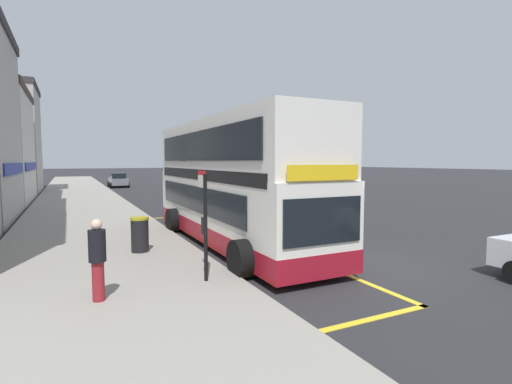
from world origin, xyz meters
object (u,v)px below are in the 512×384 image
object	(u,v)px
bus_stop_sign	(204,216)
pedestrian_waiting_near_sign	(97,257)
double_decker_bus	(231,187)
litter_bin	(140,234)
parked_car_grey_kerbside	(215,184)
parked_car_grey_far	(118,180)
parked_car_grey_across	(221,190)

from	to	relation	value
bus_stop_sign	pedestrian_waiting_near_sign	xyz separation A→B (m)	(-2.39, -0.35, -0.63)
double_decker_bus	litter_bin	xyz separation A→B (m)	(-3.31, -0.50, -1.37)
double_decker_bus	parked_car_grey_kerbside	world-z (taller)	double_decker_bus
double_decker_bus	parked_car_grey_far	xyz separation A→B (m)	(-0.19, 33.35, -1.27)
double_decker_bus	litter_bin	bearing A→B (deg)	-171.45
parked_car_grey_across	parked_car_grey_kerbside	size ratio (longest dim) A/B	1.00
bus_stop_sign	parked_car_grey_kerbside	xyz separation A→B (m)	(9.58, 25.41, -0.89)
pedestrian_waiting_near_sign	parked_car_grey_across	bearing A→B (deg)	62.10
parked_car_grey_kerbside	litter_bin	distance (m)	24.18
bus_stop_sign	double_decker_bus	bearing A→B (deg)	59.84
double_decker_bus	litter_bin	distance (m)	3.62
double_decker_bus	parked_car_grey_kerbside	bearing A→B (deg)	71.36
bus_stop_sign	parked_car_grey_across	xyz separation A→B (m)	(7.44, 18.21, -0.89)
parked_car_grey_far	parked_car_grey_kerbside	world-z (taller)	same
parked_car_grey_across	parked_car_grey_kerbside	distance (m)	7.51
parked_car_grey_kerbside	parked_car_grey_across	bearing A→B (deg)	74.88
pedestrian_waiting_near_sign	parked_car_grey_far	bearing A→B (deg)	83.08
bus_stop_sign	pedestrian_waiting_near_sign	distance (m)	2.50
parked_car_grey_far	parked_car_grey_kerbside	bearing A→B (deg)	-60.46
double_decker_bus	parked_car_grey_far	distance (m)	33.37
parked_car_grey_kerbside	pedestrian_waiting_near_sign	bearing A→B (deg)	66.50
bus_stop_sign	parked_car_grey_far	bearing A→B (deg)	86.63
double_decker_bus	parked_car_grey_kerbside	distance (m)	22.51
double_decker_bus	bus_stop_sign	bearing A→B (deg)	-120.16
bus_stop_sign	parked_car_grey_far	world-z (taller)	bus_stop_sign
parked_car_grey_far	pedestrian_waiting_near_sign	xyz separation A→B (m)	(-4.59, -37.82, 0.25)
double_decker_bus	litter_bin	size ratio (longest dim) A/B	10.19
bus_stop_sign	pedestrian_waiting_near_sign	world-z (taller)	bus_stop_sign
parked_car_grey_across	litter_bin	xyz separation A→B (m)	(-8.35, -14.59, -0.11)
litter_bin	bus_stop_sign	bearing A→B (deg)	-75.81
parked_car_grey_kerbside	litter_bin	world-z (taller)	parked_car_grey_kerbside
bus_stop_sign	parked_car_grey_kerbside	world-z (taller)	bus_stop_sign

